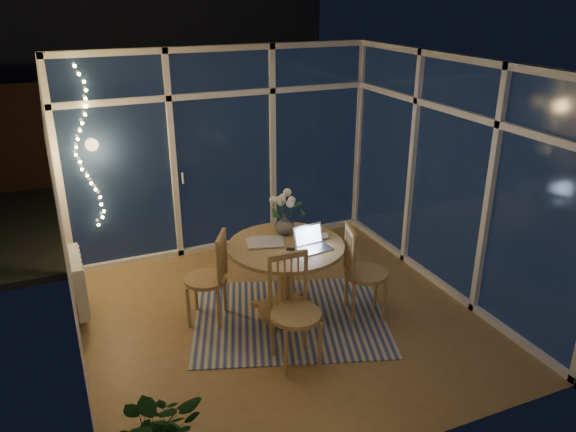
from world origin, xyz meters
The scene contains 24 objects.
floor centered at (0.00, 0.00, 0.00)m, with size 4.00×4.00×0.00m, color olive.
ceiling centered at (0.00, 0.00, 2.60)m, with size 4.00×4.00×0.00m, color silver.
wall_back centered at (0.00, 2.00, 1.30)m, with size 4.00×0.04×2.60m, color silver.
wall_front centered at (0.00, -2.00, 1.30)m, with size 4.00×0.04×2.60m, color silver.
wall_left centered at (-2.00, 0.00, 1.30)m, with size 0.04×4.00×2.60m, color silver.
wall_right centered at (2.00, 0.00, 1.30)m, with size 0.04×4.00×2.60m, color silver.
window_wall_back centered at (0.00, 1.96, 1.30)m, with size 4.00×0.10×2.60m, color white.
window_wall_right centered at (1.96, 0.00, 1.30)m, with size 0.10×4.00×2.60m, color white.
radiator centered at (-1.94, 0.90, 0.40)m, with size 0.10×0.70×0.58m, color silver.
fairy_lights centered at (-1.65, 1.88, 1.52)m, with size 0.24×0.10×1.85m, color #F3CA61, non-canonical shape.
garden_patio centered at (0.50, 5.00, -0.06)m, with size 12.00×6.00×0.10m, color black.
garden_fence centered at (0.00, 5.50, 0.90)m, with size 11.00×0.08×1.80m, color #332112.
neighbour_roof centered at (0.30, 8.50, 2.20)m, with size 7.00×3.00×2.20m, color #363941.
garden_shrubs centered at (-0.80, 3.40, 0.45)m, with size 0.90×0.90×0.90m, color black.
rug centered at (0.05, -0.03, 0.01)m, with size 2.00×1.60×0.01m, color beige.
dining_table centered at (0.05, 0.07, 0.41)m, with size 1.19×1.19×0.81m, color #9C7046.
chair_left centered at (-0.75, 0.30, 0.50)m, with size 0.46×0.46×0.99m, color #9C7046.
chair_right centered at (0.80, -0.27, 0.51)m, with size 0.48×0.48×1.03m, color #9C7046.
chair_front centered at (-0.19, -0.72, 0.52)m, with size 0.49×0.49×1.05m, color #9C7046.
laptop centered at (0.26, -0.14, 0.93)m, with size 0.32×0.28×0.24m, color silver, non-canonical shape.
flower_vase centered at (0.14, 0.33, 0.92)m, with size 0.20×0.20×0.21m, color silver.
bowl centered at (0.45, 0.07, 0.83)m, with size 0.15×0.15×0.04m, color white.
newspapers centered at (-0.14, 0.19, 0.82)m, with size 0.34×0.26×0.02m, color silver.
phone centered at (0.05, -0.07, 0.82)m, with size 0.11×0.05×0.01m, color black.
Camera 1 is at (-1.97, -4.66, 3.22)m, focal length 35.00 mm.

